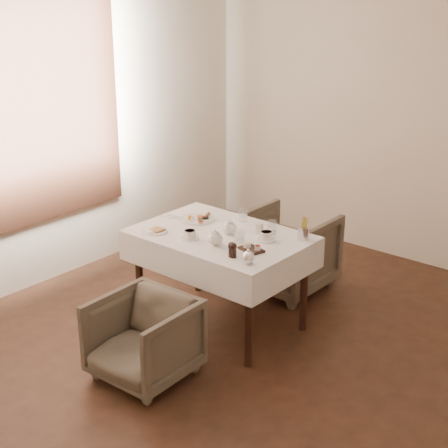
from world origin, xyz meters
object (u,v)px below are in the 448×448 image
table (220,248)px  breakfast_plate (198,218)px  teapot_centre (229,227)px  armchair_far (286,251)px  armchair_near (144,339)px

table → breakfast_plate: (-0.34, 0.13, 0.13)m
table → breakfast_plate: bearing=159.7°
teapot_centre → armchair_far: bearing=108.6°
breakfast_plate → teapot_centre: bearing=-12.0°
table → armchair_far: bearing=89.8°
armchair_near → breakfast_plate: 1.20m
breakfast_plate → teapot_centre: size_ratio=1.87×
armchair_near → armchair_far: bearing=90.6°
armchair_far → breakfast_plate: size_ratio=2.74×
armchair_far → breakfast_plate: (-0.34, -0.74, 0.43)m
teapot_centre → armchair_near: bearing=-73.5°
table → breakfast_plate: breakfast_plate is taller
armchair_near → teapot_centre: teapot_centre is taller
table → breakfast_plate: 0.38m
table → armchair_far: table is taller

